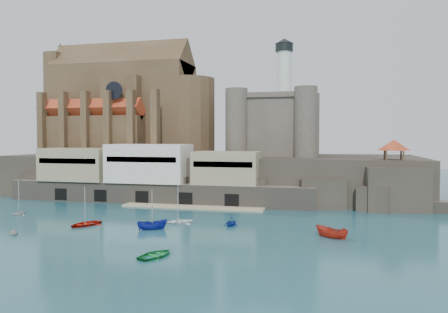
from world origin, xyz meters
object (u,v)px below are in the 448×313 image
boat_1 (13,235)px  boat_2 (152,229)px  pavilion (394,146)px  church (128,110)px  boat_0 (85,225)px  castle_keep (275,122)px

boat_1 → boat_2: 20.52m
pavilion → boat_1: pavilion is taller
church → boat_0: (14.70, -45.63, -22.13)m
church → boat_1: 59.12m
pavilion → boat_0: size_ratio=1.14×
castle_keep → boat_2: bearing=-106.8°
boat_2 → boat_0: bearing=61.8°
church → boat_1: church is taller
boat_0 → boat_2: size_ratio=1.17×
church → pavilion: bearing=-13.5°
pavilion → boat_2: pavilion is taller
pavilion → boat_1: 70.83m
boat_0 → boat_1: (-6.71, -8.61, 0.00)m
castle_keep → boat_0: size_ratio=5.21×
boat_0 → boat_2: bearing=22.1°
boat_2 → church: bearing=2.2°
boat_0 → boat_2: 11.93m
castle_keep → boat_0: 54.75m
pavilion → church: bearing=166.5°
boat_2 → boat_1: bearing=86.7°
church → boat_1: size_ratio=17.37×
church → pavilion: 68.65m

